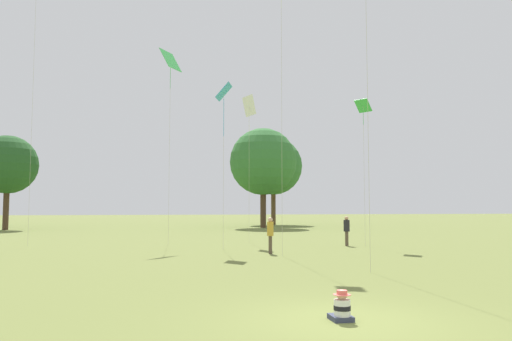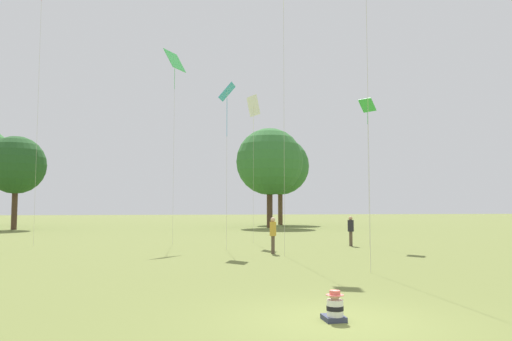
{
  "view_description": "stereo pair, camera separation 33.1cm",
  "coord_description": "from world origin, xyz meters",
  "px_view_note": "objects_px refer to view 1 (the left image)",
  "views": [
    {
      "loc": [
        -3.84,
        -9.27,
        2.2
      ],
      "look_at": [
        -0.01,
        7.72,
        3.5
      ],
      "focal_mm": 35.0,
      "sensor_mm": 36.0,
      "label": 1
    },
    {
      "loc": [
        -3.51,
        -9.34,
        2.2
      ],
      "look_at": [
        -0.01,
        7.72,
        3.5
      ],
      "focal_mm": 35.0,
      "sensor_mm": 36.0,
      "label": 2
    }
  ],
  "objects_px": {
    "kite_5": "(224,96)",
    "distant_tree_2": "(263,162)",
    "distant_tree_1": "(8,165)",
    "kite_7": "(249,108)",
    "person_standing_4": "(270,232)",
    "person_standing_0": "(347,228)",
    "kite_8": "(281,2)",
    "distant_tree_0": "(273,166)",
    "kite_1": "(171,63)",
    "kite_3": "(363,110)",
    "seated_toddler": "(342,308)"
  },
  "relations": [
    {
      "from": "kite_7",
      "to": "person_standing_0",
      "type": "bearing_deg",
      "value": -101.51
    },
    {
      "from": "person_standing_4",
      "to": "kite_8",
      "type": "bearing_deg",
      "value": -102.12
    },
    {
      "from": "person_standing_0",
      "to": "distant_tree_2",
      "type": "distance_m",
      "value": 27.3
    },
    {
      "from": "kite_3",
      "to": "distant_tree_0",
      "type": "bearing_deg",
      "value": 6.9
    },
    {
      "from": "person_standing_4",
      "to": "kite_3",
      "type": "height_order",
      "value": "kite_3"
    },
    {
      "from": "kite_8",
      "to": "distant_tree_2",
      "type": "xyz_separation_m",
      "value": [
        6.69,
        31.53,
        -4.64
      ]
    },
    {
      "from": "person_standing_0",
      "to": "kite_8",
      "type": "height_order",
      "value": "kite_8"
    },
    {
      "from": "kite_1",
      "to": "kite_5",
      "type": "distance_m",
      "value": 6.17
    },
    {
      "from": "kite_7",
      "to": "kite_5",
      "type": "bearing_deg",
      "value": -179.51
    },
    {
      "from": "distant_tree_0",
      "to": "distant_tree_1",
      "type": "height_order",
      "value": "distant_tree_0"
    },
    {
      "from": "kite_5",
      "to": "kite_1",
      "type": "bearing_deg",
      "value": -86.11
    },
    {
      "from": "seated_toddler",
      "to": "kite_1",
      "type": "bearing_deg",
      "value": 98.05
    },
    {
      "from": "distant_tree_2",
      "to": "kite_3",
      "type": "bearing_deg",
      "value": -90.8
    },
    {
      "from": "kite_1",
      "to": "kite_8",
      "type": "xyz_separation_m",
      "value": [
        4.71,
        -8.71,
        0.77
      ]
    },
    {
      "from": "person_standing_0",
      "to": "kite_3",
      "type": "distance_m",
      "value": 7.0
    },
    {
      "from": "person_standing_0",
      "to": "kite_7",
      "type": "xyz_separation_m",
      "value": [
        -4.94,
        3.9,
        7.58
      ]
    },
    {
      "from": "kite_1",
      "to": "kite_3",
      "type": "height_order",
      "value": "kite_1"
    },
    {
      "from": "kite_3",
      "to": "kite_7",
      "type": "bearing_deg",
      "value": 68.51
    },
    {
      "from": "kite_3",
      "to": "kite_8",
      "type": "height_order",
      "value": "kite_8"
    },
    {
      "from": "person_standing_4",
      "to": "kite_1",
      "type": "distance_m",
      "value": 13.33
    },
    {
      "from": "distant_tree_1",
      "to": "kite_8",
      "type": "bearing_deg",
      "value": -58.53
    },
    {
      "from": "kite_5",
      "to": "person_standing_0",
      "type": "bearing_deg",
      "value": 162.88
    },
    {
      "from": "kite_1",
      "to": "kite_7",
      "type": "bearing_deg",
      "value": -6.32
    },
    {
      "from": "kite_1",
      "to": "kite_3",
      "type": "xyz_separation_m",
      "value": [
        11.02,
        -3.94,
        -3.22
      ]
    },
    {
      "from": "kite_1",
      "to": "distant_tree_1",
      "type": "bearing_deg",
      "value": 114.1
    },
    {
      "from": "kite_8",
      "to": "distant_tree_1",
      "type": "bearing_deg",
      "value": 12.33
    },
    {
      "from": "distant_tree_0",
      "to": "distant_tree_2",
      "type": "distance_m",
      "value": 9.63
    },
    {
      "from": "kite_7",
      "to": "distant_tree_0",
      "type": "bearing_deg",
      "value": 9.38
    },
    {
      "from": "kite_1",
      "to": "kite_7",
      "type": "xyz_separation_m",
      "value": [
        5.04,
        0.19,
        -2.57
      ]
    },
    {
      "from": "kite_5",
      "to": "kite_7",
      "type": "bearing_deg",
      "value": -141.26
    },
    {
      "from": "person_standing_0",
      "to": "kite_3",
      "type": "xyz_separation_m",
      "value": [
        1.04,
        -0.23,
        6.92
      ]
    },
    {
      "from": "kite_5",
      "to": "distant_tree_2",
      "type": "distance_m",
      "value": 28.93
    },
    {
      "from": "kite_5",
      "to": "distant_tree_1",
      "type": "height_order",
      "value": "distant_tree_1"
    },
    {
      "from": "seated_toddler",
      "to": "distant_tree_1",
      "type": "relative_size",
      "value": 0.06
    },
    {
      "from": "kite_8",
      "to": "distant_tree_0",
      "type": "distance_m",
      "value": 41.99
    },
    {
      "from": "distant_tree_2",
      "to": "distant_tree_1",
      "type": "bearing_deg",
      "value": 178.93
    },
    {
      "from": "distant_tree_2",
      "to": "person_standing_4",
      "type": "bearing_deg",
      "value": -102.88
    },
    {
      "from": "seated_toddler",
      "to": "kite_5",
      "type": "relative_size",
      "value": 0.07
    },
    {
      "from": "kite_8",
      "to": "distant_tree_2",
      "type": "relative_size",
      "value": 1.18
    },
    {
      "from": "kite_3",
      "to": "distant_tree_1",
      "type": "distance_m",
      "value": 37.63
    },
    {
      "from": "person_standing_0",
      "to": "kite_8",
      "type": "bearing_deg",
      "value": 129.71
    },
    {
      "from": "person_standing_4",
      "to": "kite_5",
      "type": "height_order",
      "value": "kite_5"
    },
    {
      "from": "kite_7",
      "to": "kite_1",
      "type": "bearing_deg",
      "value": 118.87
    },
    {
      "from": "distant_tree_1",
      "to": "kite_5",
      "type": "bearing_deg",
      "value": -58.03
    },
    {
      "from": "seated_toddler",
      "to": "distant_tree_1",
      "type": "xyz_separation_m",
      "value": [
        -17.21,
        44.82,
        6.25
      ]
    },
    {
      "from": "distant_tree_1",
      "to": "kite_3",
      "type": "bearing_deg",
      "value": -46.44
    },
    {
      "from": "kite_1",
      "to": "distant_tree_2",
      "type": "height_order",
      "value": "kite_1"
    },
    {
      "from": "kite_7",
      "to": "person_standing_4",
      "type": "bearing_deg",
      "value": -157.5
    },
    {
      "from": "distant_tree_0",
      "to": "kite_3",
      "type": "bearing_deg",
      "value": -96.21
    },
    {
      "from": "kite_7",
      "to": "distant_tree_2",
      "type": "distance_m",
      "value": 23.54
    }
  ]
}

